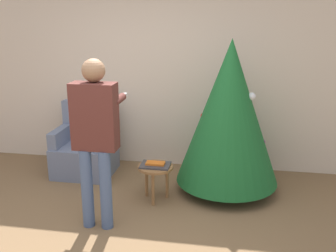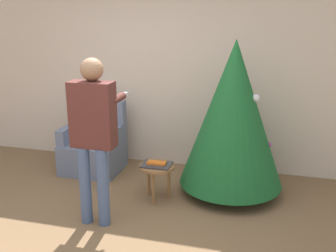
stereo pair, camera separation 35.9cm
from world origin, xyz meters
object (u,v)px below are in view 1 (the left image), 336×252
(christmas_tree, at_px, (229,113))
(person_standing, at_px, (95,129))
(armchair, at_px, (86,149))
(side_stool, at_px, (155,171))

(christmas_tree, bearing_deg, person_standing, -140.48)
(christmas_tree, distance_m, armchair, 2.02)
(armchair, xyz_separation_m, person_standing, (0.63, -1.28, 0.70))
(person_standing, distance_m, side_stool, 1.03)
(armchair, distance_m, person_standing, 1.59)
(armchair, height_order, side_stool, armchair)
(person_standing, bearing_deg, christmas_tree, 39.52)
(side_stool, bearing_deg, armchair, 149.17)
(christmas_tree, relative_size, side_stool, 4.34)
(side_stool, bearing_deg, person_standing, -126.47)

